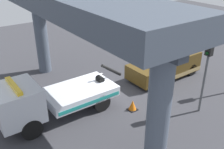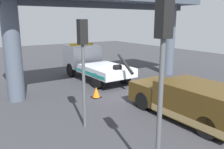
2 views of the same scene
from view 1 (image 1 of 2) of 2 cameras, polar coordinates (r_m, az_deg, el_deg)
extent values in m
cube|color=#38383D|center=(15.65, -0.25, -4.82)|extent=(60.00, 40.00, 0.10)
cube|color=silver|center=(21.09, 8.62, 3.49)|extent=(2.60, 0.16, 0.01)
cube|color=silver|center=(17.78, -5.61, -0.75)|extent=(2.60, 0.16, 0.01)
cube|color=silver|center=(14.22, -7.32, -3.91)|extent=(3.87, 2.45, 0.55)
cube|color=silver|center=(12.96, -20.43, -5.90)|extent=(2.08, 2.33, 1.65)
cube|color=black|center=(12.68, -23.32, -5.27)|extent=(0.09, 2.21, 0.66)
cube|color=teal|center=(13.36, -4.74, -6.32)|extent=(3.65, 0.06, 0.20)
cylinder|color=black|center=(14.91, -0.13, 0.98)|extent=(1.42, 0.20, 1.07)
cylinder|color=black|center=(14.65, -2.68, -1.01)|extent=(0.37, 0.45, 0.36)
cube|color=yellow|center=(12.53, -21.07, -2.37)|extent=(0.26, 1.92, 0.16)
cylinder|color=black|center=(12.68, -17.45, -11.49)|extent=(1.00, 0.33, 1.00)
cylinder|color=black|center=(14.36, -20.32, -7.16)|extent=(1.00, 0.33, 1.00)
cylinder|color=black|center=(14.01, -2.36, -6.24)|extent=(1.00, 0.33, 1.00)
cylinder|color=black|center=(15.55, -6.65, -2.90)|extent=(1.00, 0.33, 1.00)
cube|color=#4C3814|center=(18.45, 13.32, 2.76)|extent=(3.48, 2.24, 1.35)
cube|color=#4C3814|center=(16.79, 7.36, 0.14)|extent=(1.75, 2.13, 0.95)
cube|color=black|center=(17.13, 9.52, 2.36)|extent=(0.08, 1.94, 0.59)
cube|color=#9E8451|center=(18.64, 13.17, 1.36)|extent=(3.50, 2.26, 0.28)
cylinder|color=black|center=(16.41, 9.95, -1.81)|extent=(0.84, 0.29, 0.84)
cylinder|color=black|center=(17.64, 5.55, 0.53)|extent=(0.84, 0.29, 0.84)
cylinder|color=black|center=(18.80, 17.27, 1.08)|extent=(0.84, 0.29, 0.84)
cylinder|color=black|center=(19.88, 12.95, 2.99)|extent=(0.84, 0.29, 0.84)
cylinder|color=#4C5666|center=(9.56, 10.30, -8.57)|extent=(0.87, 0.87, 5.22)
cylinder|color=#4C5666|center=(18.47, -15.45, 8.19)|extent=(0.87, 0.87, 5.22)
cube|color=#414956|center=(12.67, -7.49, 15.57)|extent=(3.60, 13.35, 1.01)
cube|color=#353C47|center=(12.81, -7.31, 12.57)|extent=(0.50, 12.95, 0.36)
cylinder|color=#515456|center=(14.21, 19.67, -2.11)|extent=(0.12, 0.12, 3.27)
cube|color=black|center=(13.41, 20.98, 5.77)|extent=(0.28, 0.32, 0.90)
sphere|color=#360605|center=(13.19, 20.79, 6.87)|extent=(0.18, 0.18, 0.18)
sphere|color=gold|center=(13.29, 20.58, 5.65)|extent=(0.18, 0.18, 0.18)
sphere|color=black|center=(13.39, 20.39, 4.45)|extent=(0.18, 0.18, 0.18)
cone|color=orange|center=(14.20, 4.61, -6.81)|extent=(0.44, 0.44, 0.58)
cube|color=black|center=(14.35, 4.57, -7.74)|extent=(0.49, 0.49, 0.03)
camera|label=2|loc=(19.08, 44.67, 6.86)|focal=37.40mm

